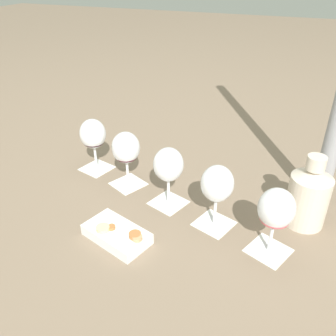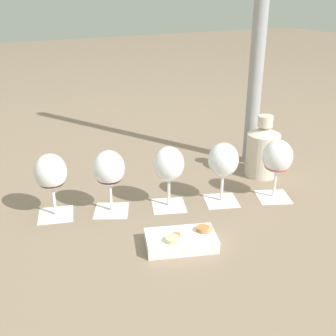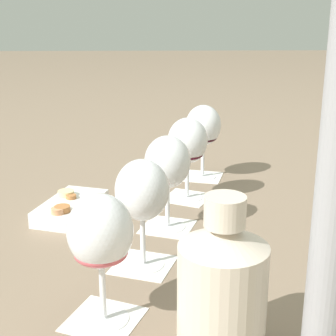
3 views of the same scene
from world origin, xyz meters
The scene contains 13 objects.
ground_plane centered at (0.00, 0.00, 0.00)m, with size 8.00×8.00×0.00m, color #7F6B56.
tasting_card_0 centered at (-0.30, 0.09, 0.00)m, with size 0.12×0.12×0.00m.
tasting_card_1 centered at (-0.15, 0.04, 0.00)m, with size 0.12×0.12×0.00m.
tasting_card_2 centered at (0.00, 0.00, 0.00)m, with size 0.12×0.12×0.00m.
tasting_card_3 centered at (0.15, -0.05, 0.00)m, with size 0.12×0.12×0.00m.
tasting_card_4 centered at (0.30, -0.09, 0.00)m, with size 0.11×0.11×0.00m.
wine_glass_0 centered at (-0.30, 0.09, 0.12)m, with size 0.08×0.08×0.17m.
wine_glass_1 centered at (-0.15, 0.04, 0.12)m, with size 0.08×0.08×0.17m.
wine_glass_2 centered at (0.00, 0.00, 0.12)m, with size 0.08×0.08×0.17m.
wine_glass_3 centered at (0.15, -0.05, 0.12)m, with size 0.08×0.08×0.17m.
wine_glass_4 centered at (0.30, -0.09, 0.12)m, with size 0.08×0.08×0.17m.
ceramic_vase centered at (-0.37, -0.05, 0.09)m, with size 0.10×0.10×0.20m.
snack_dish centered at (0.06, 0.19, 0.02)m, with size 0.19×0.14×0.04m.
Camera 3 is at (-0.89, 0.02, 0.40)m, focal length 55.00 mm.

